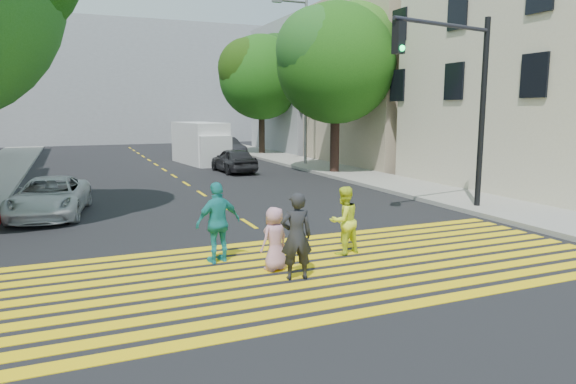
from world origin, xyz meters
TOP-DOWN VIEW (x-y plane):
  - ground at (0.00, 0.00)m, footprint 120.00×120.00m
  - sidewalk_right at (8.50, 15.00)m, footprint 3.00×60.00m
  - crosswalk at (0.00, 1.28)m, footprint 13.40×5.30m
  - lane_line at (0.00, 22.50)m, footprint 0.12×34.40m
  - building_right_cream at (15.00, 8.00)m, footprint 10.00×10.00m
  - building_right_tan at (15.00, 19.00)m, footprint 10.00×10.00m
  - building_right_grey at (15.00, 30.00)m, footprint 10.00×10.00m
  - backdrop_block at (0.00, 48.00)m, footprint 30.00×8.00m
  - tree_right_near at (7.99, 15.52)m, footprint 6.95×6.41m
  - tree_right_far at (8.45, 27.89)m, footprint 6.86×6.28m
  - pedestrian_man at (-0.73, 0.85)m, footprint 0.71×0.53m
  - pedestrian_woman at (1.02, 2.08)m, footprint 0.88×0.75m
  - pedestrian_child at (-0.91, 1.55)m, footprint 0.77×0.64m
  - pedestrian_extra at (-1.85, 2.56)m, footprint 1.13×0.66m
  - white_sedan at (-5.46, 9.49)m, footprint 2.68×4.68m
  - dark_car_near at (3.28, 18.33)m, footprint 1.78×4.00m
  - silver_car at (3.60, 30.49)m, footprint 2.54×4.72m
  - dark_car_parked at (5.31, 26.92)m, footprint 2.03×4.44m
  - white_van at (2.75, 23.39)m, footprint 2.63×5.62m
  - traffic_signal at (6.66, 4.82)m, footprint 4.23×1.11m
  - street_lamp at (7.99, 19.74)m, footprint 2.17×0.24m

SIDE VIEW (x-z plane):
  - ground at x=0.00m, z-range 0.00..0.00m
  - lane_line at x=0.00m, z-range 0.00..0.01m
  - crosswalk at x=0.00m, z-range 0.00..0.01m
  - sidewalk_right at x=8.50m, z-range 0.00..0.15m
  - white_sedan at x=-5.46m, z-range 0.00..1.23m
  - silver_car at x=3.60m, z-range 0.00..1.30m
  - dark_car_near at x=3.28m, z-range 0.00..1.34m
  - pedestrian_child at x=-0.91m, z-range 0.00..1.36m
  - dark_car_parked at x=5.31m, z-range 0.00..1.41m
  - pedestrian_woman at x=1.02m, z-range 0.00..1.60m
  - pedestrian_man at x=-0.73m, z-range 0.00..1.76m
  - pedestrian_extra at x=-1.85m, z-range 0.00..1.80m
  - white_van at x=2.75m, z-range -0.06..2.49m
  - traffic_signal at x=6.66m, z-range 0.92..7.20m
  - building_right_cream at x=15.00m, z-range 0.00..10.00m
  - building_right_tan at x=15.00m, z-range 0.00..10.00m
  - building_right_grey at x=15.00m, z-range 0.00..10.00m
  - street_lamp at x=7.99m, z-range 0.71..10.34m
  - tree_right_near at x=7.99m, z-range 1.56..10.41m
  - backdrop_block at x=0.00m, z-range 0.00..12.00m
  - tree_right_far at x=8.45m, z-range 1.56..10.46m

